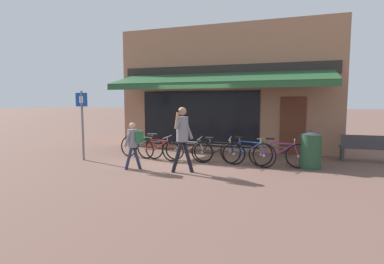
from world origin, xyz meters
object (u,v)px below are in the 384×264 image
pedestrian_adult (182,132)px  park_bench (367,148)px  bicycle_silver (189,150)px  litter_bin (311,149)px  bicycle_green (141,146)px  parking_sign (82,118)px  pedestrian_child (134,140)px  bicycle_black (218,152)px  bicycle_red (158,149)px  bicycle_blue (247,153)px  bicycle_purple (279,154)px

pedestrian_adult → park_bench: pedestrian_adult is taller
bicycle_silver → litter_bin: bearing=1.0°
bicycle_green → park_bench: bearing=22.5°
bicycle_green → park_bench: 7.40m
litter_bin → parking_sign: size_ratio=0.49×
pedestrian_child → bicycle_green: bearing=-73.0°
bicycle_black → bicycle_silver: bearing=167.2°
park_bench → litter_bin: bearing=-139.1°
bicycle_silver → litter_bin: litter_bin is taller
bicycle_red → bicycle_silver: bearing=20.5°
bicycle_blue → bicycle_red: bearing=-160.2°
bicycle_blue → park_bench: (3.58, 1.80, 0.07)m
bicycle_black → litter_bin: (2.68, 0.26, 0.18)m
bicycle_green → pedestrian_adult: bearing=-27.2°
pedestrian_adult → parking_sign: 3.77m
bicycle_silver → pedestrian_child: pedestrian_child is taller
bicycle_silver → parking_sign: 3.64m
litter_bin → bicycle_red: bearing=-176.6°
park_bench → bicycle_silver: bearing=-164.3°
pedestrian_child → parking_sign: size_ratio=0.60×
bicycle_blue → parking_sign: 5.40m
pedestrian_child → parking_sign: bearing=-21.7°
bicycle_red → litter_bin: (4.70, 0.28, 0.19)m
bicycle_black → pedestrian_adult: bearing=-118.3°
bicycle_red → litter_bin: bearing=12.8°
bicycle_purple → park_bench: size_ratio=1.11×
bicycle_silver → pedestrian_adult: bearing=-76.9°
bicycle_black → park_bench: park_bench is taller
pedestrian_child → park_bench: pedestrian_child is taller
bicycle_silver → pedestrian_child: (-1.06, -1.66, 0.48)m
bicycle_purple → pedestrian_adult: 2.97m
bicycle_blue → bicycle_purple: bearing=21.9°
bicycle_black → pedestrian_child: bearing=-147.2°
litter_bin → pedestrian_child: bearing=-159.9°
pedestrian_adult → parking_sign: size_ratio=0.79×
bicycle_silver → bicycle_black: (1.01, -0.18, 0.02)m
bicycle_green → pedestrian_adult: size_ratio=1.01×
pedestrian_adult → parking_sign: (-3.71, 0.57, 0.28)m
bicycle_red → bicycle_purple: (3.84, 0.16, 0.02)m
bicycle_silver → park_bench: size_ratio=1.02×
bicycle_red → litter_bin: size_ratio=1.53×
pedestrian_adult → parking_sign: bearing=-7.8°
bicycle_red → bicycle_blue: bearing=11.3°
bicycle_blue → park_bench: 4.00m
bicycle_black → pedestrian_child: (-2.07, -1.48, 0.46)m
bicycle_blue → park_bench: bearing=44.7°
bicycle_black → litter_bin: size_ratio=1.54×
bicycle_black → pedestrian_adult: (-0.65, -1.36, 0.74)m
bicycle_green → pedestrian_child: 1.89m
pedestrian_adult → pedestrian_child: size_ratio=1.33×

